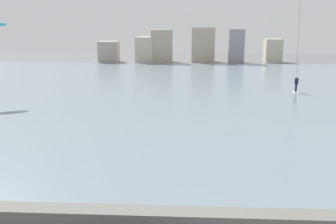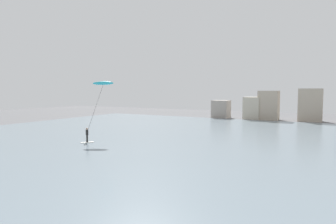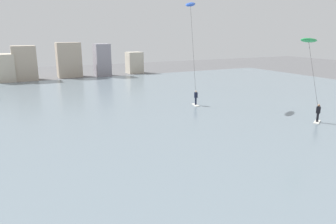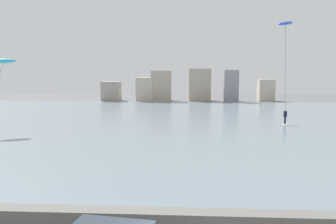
# 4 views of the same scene
# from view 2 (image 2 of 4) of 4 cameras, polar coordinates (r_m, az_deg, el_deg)

# --- Properties ---
(water_bay) EXTENTS (84.00, 52.00, 0.10)m
(water_bay) POSITION_cam_2_polar(r_m,az_deg,el_deg) (32.78, 19.00, -6.15)
(water_bay) COLOR slate
(water_bay) RESTS_ON ground
(far_shore_buildings) EXTENTS (32.93, 4.33, 6.20)m
(far_shore_buildings) POSITION_cam_2_polar(r_m,az_deg,el_deg) (60.85, 22.62, 0.86)
(far_shore_buildings) COLOR #A89E93
(far_shore_buildings) RESTS_ON ground
(kitesurfer_cyan) EXTENTS (2.58, 4.68, 6.88)m
(kitesurfer_cyan) POSITION_cam_2_polar(r_m,az_deg,el_deg) (34.99, -12.96, 4.07)
(kitesurfer_cyan) COLOR silver
(kitesurfer_cyan) RESTS_ON water_bay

